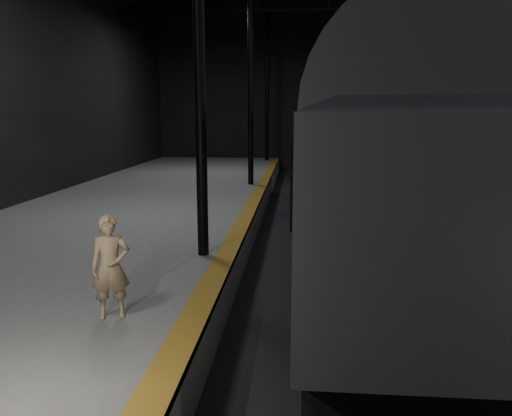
# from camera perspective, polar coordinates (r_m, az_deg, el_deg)

# --- Properties ---
(ground) EXTENTS (44.00, 44.00, 0.00)m
(ground) POSITION_cam_1_polar(r_m,az_deg,el_deg) (16.23, 10.15, -5.00)
(ground) COLOR black
(ground) RESTS_ON ground
(platform_left) EXTENTS (9.00, 43.80, 1.00)m
(platform_left) POSITION_cam_1_polar(r_m,az_deg,el_deg) (17.11, -15.69, -2.68)
(platform_left) COLOR #595956
(platform_left) RESTS_ON ground
(tactile_strip) EXTENTS (0.50, 43.80, 0.01)m
(tactile_strip) POSITION_cam_1_polar(r_m,az_deg,el_deg) (16.01, -1.39, -1.34)
(tactile_strip) COLOR brown
(tactile_strip) RESTS_ON platform_left
(track) EXTENTS (2.40, 43.00, 0.24)m
(track) POSITION_cam_1_polar(r_m,az_deg,el_deg) (16.21, 10.16, -4.77)
(track) COLOR #3F3328
(track) RESTS_ON ground
(train) EXTENTS (3.26, 21.79, 5.83)m
(train) POSITION_cam_1_polar(r_m,az_deg,el_deg) (16.45, 10.29, 6.72)
(train) COLOR #A5A9AD
(train) RESTS_ON ground
(woman) EXTENTS (0.74, 0.61, 1.75)m
(woman) POSITION_cam_1_polar(r_m,az_deg,el_deg) (8.68, -16.29, -6.50)
(woman) COLOR tan
(woman) RESTS_ON platform_left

